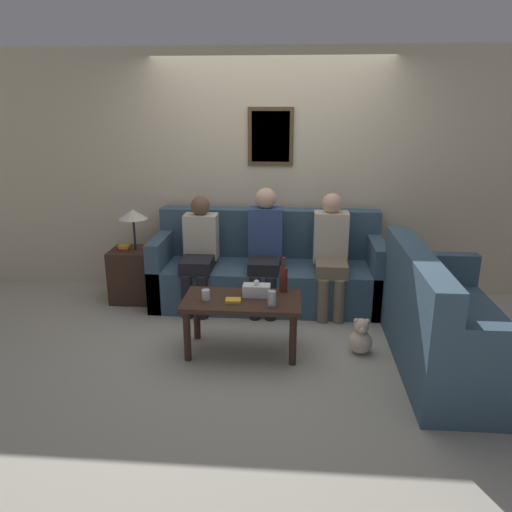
{
  "coord_description": "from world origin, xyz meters",
  "views": [
    {
      "loc": [
        0.28,
        -4.47,
        2.04
      ],
      "look_at": [
        -0.07,
        -0.09,
        0.69
      ],
      "focal_mm": 35.0,
      "sensor_mm": 36.0,
      "label": 1
    }
  ],
  "objects_px": {
    "drinking_glass": "(206,295)",
    "person_middle": "(265,245)",
    "wine_bottle": "(283,279)",
    "person_right": "(331,249)",
    "couch_main": "(268,272)",
    "coffee_table": "(242,307)",
    "person_left": "(199,249)",
    "couch_side": "(445,329)",
    "teddy_bear": "(361,338)"
  },
  "relations": [
    {
      "from": "coffee_table",
      "to": "person_left",
      "type": "xyz_separation_m",
      "value": [
        -0.54,
        0.96,
        0.22
      ]
    },
    {
      "from": "person_left",
      "to": "person_right",
      "type": "xyz_separation_m",
      "value": [
        1.33,
        -0.0,
        0.03
      ]
    },
    {
      "from": "drinking_glass",
      "to": "person_left",
      "type": "height_order",
      "value": "person_left"
    },
    {
      "from": "couch_side",
      "to": "wine_bottle",
      "type": "xyz_separation_m",
      "value": [
        -1.29,
        0.35,
        0.26
      ]
    },
    {
      "from": "couch_main",
      "to": "wine_bottle",
      "type": "distance_m",
      "value": 0.98
    },
    {
      "from": "couch_main",
      "to": "person_right",
      "type": "bearing_deg",
      "value": -14.78
    },
    {
      "from": "couch_side",
      "to": "drinking_glass",
      "type": "height_order",
      "value": "couch_side"
    },
    {
      "from": "person_left",
      "to": "person_right",
      "type": "distance_m",
      "value": 1.33
    },
    {
      "from": "teddy_bear",
      "to": "drinking_glass",
      "type": "bearing_deg",
      "value": -176.32
    },
    {
      "from": "person_right",
      "to": "teddy_bear",
      "type": "height_order",
      "value": "person_right"
    },
    {
      "from": "couch_side",
      "to": "coffee_table",
      "type": "height_order",
      "value": "couch_side"
    },
    {
      "from": "person_left",
      "to": "person_right",
      "type": "bearing_deg",
      "value": -0.0
    },
    {
      "from": "couch_side",
      "to": "coffee_table",
      "type": "relative_size",
      "value": 1.73
    },
    {
      "from": "person_middle",
      "to": "person_right",
      "type": "distance_m",
      "value": 0.66
    },
    {
      "from": "couch_side",
      "to": "drinking_glass",
      "type": "xyz_separation_m",
      "value": [
        -1.93,
        0.1,
        0.19
      ]
    },
    {
      "from": "person_middle",
      "to": "person_right",
      "type": "relative_size",
      "value": 1.04
    },
    {
      "from": "coffee_table",
      "to": "person_middle",
      "type": "distance_m",
      "value": 1.02
    },
    {
      "from": "drinking_glass",
      "to": "teddy_bear",
      "type": "relative_size",
      "value": 0.28
    },
    {
      "from": "coffee_table",
      "to": "wine_bottle",
      "type": "bearing_deg",
      "value": 31.07
    },
    {
      "from": "wine_bottle",
      "to": "drinking_glass",
      "type": "bearing_deg",
      "value": -158.65
    },
    {
      "from": "teddy_bear",
      "to": "wine_bottle",
      "type": "bearing_deg",
      "value": 166.08
    },
    {
      "from": "drinking_glass",
      "to": "person_left",
      "type": "bearing_deg",
      "value": 103.58
    },
    {
      "from": "wine_bottle",
      "to": "teddy_bear",
      "type": "xyz_separation_m",
      "value": [
        0.66,
        -0.16,
        -0.46
      ]
    },
    {
      "from": "coffee_table",
      "to": "wine_bottle",
      "type": "xyz_separation_m",
      "value": [
        0.34,
        0.2,
        0.19
      ]
    },
    {
      "from": "wine_bottle",
      "to": "teddy_bear",
      "type": "relative_size",
      "value": 0.98
    },
    {
      "from": "drinking_glass",
      "to": "person_right",
      "type": "xyz_separation_m",
      "value": [
        1.09,
        1.01,
        0.12
      ]
    },
    {
      "from": "wine_bottle",
      "to": "person_left",
      "type": "bearing_deg",
      "value": 139.19
    },
    {
      "from": "teddy_bear",
      "to": "person_middle",
      "type": "bearing_deg",
      "value": 132.97
    },
    {
      "from": "drinking_glass",
      "to": "teddy_bear",
      "type": "height_order",
      "value": "drinking_glass"
    },
    {
      "from": "couch_side",
      "to": "person_middle",
      "type": "relative_size",
      "value": 1.38
    },
    {
      "from": "coffee_table",
      "to": "wine_bottle",
      "type": "relative_size",
      "value": 3.2
    },
    {
      "from": "couch_main",
      "to": "couch_side",
      "type": "xyz_separation_m",
      "value": [
        1.48,
        -1.27,
        0.0
      ]
    },
    {
      "from": "person_left",
      "to": "teddy_bear",
      "type": "bearing_deg",
      "value": -30.89
    },
    {
      "from": "wine_bottle",
      "to": "drinking_glass",
      "type": "distance_m",
      "value": 0.69
    },
    {
      "from": "couch_side",
      "to": "wine_bottle",
      "type": "bearing_deg",
      "value": 74.97
    },
    {
      "from": "teddy_bear",
      "to": "person_left",
      "type": "bearing_deg",
      "value": 149.11
    },
    {
      "from": "wine_bottle",
      "to": "person_middle",
      "type": "bearing_deg",
      "value": 105.11
    },
    {
      "from": "teddy_bear",
      "to": "coffee_table",
      "type": "bearing_deg",
      "value": -177.75
    },
    {
      "from": "wine_bottle",
      "to": "person_left",
      "type": "height_order",
      "value": "person_left"
    },
    {
      "from": "couch_main",
      "to": "coffee_table",
      "type": "relative_size",
      "value": 2.39
    },
    {
      "from": "drinking_glass",
      "to": "person_middle",
      "type": "distance_m",
      "value": 1.12
    },
    {
      "from": "couch_main",
      "to": "person_middle",
      "type": "height_order",
      "value": "person_middle"
    },
    {
      "from": "couch_main",
      "to": "wine_bottle",
      "type": "xyz_separation_m",
      "value": [
        0.19,
        -0.93,
        0.26
      ]
    },
    {
      "from": "couch_side",
      "to": "couch_main",
      "type": "bearing_deg",
      "value": 49.33
    },
    {
      "from": "wine_bottle",
      "to": "person_right",
      "type": "distance_m",
      "value": 0.88
    },
    {
      "from": "couch_main",
      "to": "person_left",
      "type": "relative_size",
      "value": 2.07
    },
    {
      "from": "wine_bottle",
      "to": "person_left",
      "type": "xyz_separation_m",
      "value": [
        -0.88,
        0.76,
        0.02
      ]
    },
    {
      "from": "coffee_table",
      "to": "couch_main",
      "type": "bearing_deg",
      "value": 82.53
    },
    {
      "from": "coffee_table",
      "to": "drinking_glass",
      "type": "distance_m",
      "value": 0.32
    },
    {
      "from": "person_left",
      "to": "teddy_bear",
      "type": "distance_m",
      "value": 1.86
    }
  ]
}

